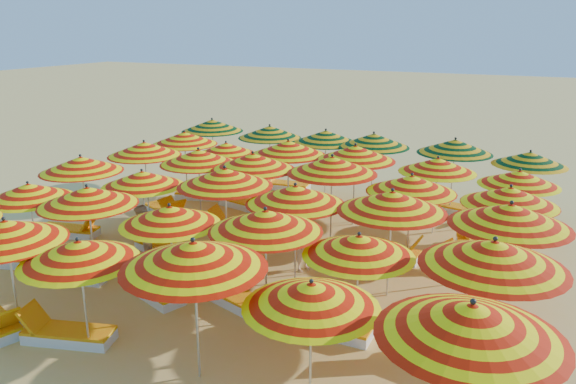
% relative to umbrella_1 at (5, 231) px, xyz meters
% --- Properties ---
extents(ground, '(120.00, 120.00, 0.00)m').
position_rel_umbrella_1_xyz_m(ground, '(3.03, 5.54, -2.09)').
color(ground, '#DAAF60').
rests_on(ground, ground).
extents(umbrella_1, '(2.70, 2.70, 2.38)m').
position_rel_umbrella_1_xyz_m(umbrella_1, '(0.00, 0.00, 0.00)').
color(umbrella_1, silver).
rests_on(umbrella_1, ground).
extents(umbrella_2, '(2.31, 2.31, 2.23)m').
position_rel_umbrella_1_xyz_m(umbrella_2, '(1.74, 0.06, -0.13)').
color(umbrella_2, silver).
rests_on(umbrella_2, ground).
extents(umbrella_3, '(2.76, 2.76, 2.56)m').
position_rel_umbrella_1_xyz_m(umbrella_3, '(4.06, 0.23, 0.16)').
color(umbrella_3, silver).
rests_on(umbrella_3, ground).
extents(umbrella_4, '(2.71, 2.71, 2.22)m').
position_rel_umbrella_1_xyz_m(umbrella_4, '(6.09, 0.28, -0.14)').
color(umbrella_4, silver).
rests_on(umbrella_4, ground).
extents(umbrella_5, '(3.17, 3.17, 2.56)m').
position_rel_umbrella_1_xyz_m(umbrella_5, '(8.40, -0.06, 0.17)').
color(umbrella_5, silver).
rests_on(umbrella_5, ground).
extents(umbrella_6, '(2.42, 2.42, 2.21)m').
position_rel_umbrella_1_xyz_m(umbrella_6, '(-2.17, 2.40, -0.15)').
color(umbrella_6, silver).
rests_on(umbrella_6, ground).
extents(umbrella_7, '(2.46, 2.46, 2.37)m').
position_rel_umbrella_1_xyz_m(umbrella_7, '(-0.25, 2.36, -0.01)').
color(umbrella_7, silver).
rests_on(umbrella_7, ground).
extents(umbrella_8, '(2.57, 2.57, 2.25)m').
position_rel_umbrella_1_xyz_m(umbrella_8, '(2.04, 2.31, -0.11)').
color(umbrella_8, silver).
rests_on(umbrella_8, ground).
extents(umbrella_9, '(2.93, 2.93, 2.41)m').
position_rel_umbrella_1_xyz_m(umbrella_9, '(4.19, 2.50, 0.03)').
color(umbrella_9, silver).
rests_on(umbrella_9, ground).
extents(umbrella_10, '(2.76, 2.76, 2.21)m').
position_rel_umbrella_1_xyz_m(umbrella_10, '(6.12, 2.47, -0.15)').
color(umbrella_10, silver).
rests_on(umbrella_10, ground).
extents(umbrella_11, '(2.87, 2.87, 2.54)m').
position_rel_umbrella_1_xyz_m(umbrella_11, '(8.43, 2.34, 0.15)').
color(umbrella_11, silver).
rests_on(umbrella_11, ground).
extents(umbrella_12, '(2.59, 2.59, 2.40)m').
position_rel_umbrella_1_xyz_m(umbrella_12, '(-2.54, 4.50, 0.02)').
color(umbrella_12, silver).
rests_on(umbrella_12, ground).
extents(umbrella_13, '(2.43, 2.43, 2.24)m').
position_rel_umbrella_1_xyz_m(umbrella_13, '(-0.37, 4.40, -0.12)').
color(umbrella_13, silver).
rests_on(umbrella_13, ground).
extents(umbrella_14, '(2.76, 2.76, 2.51)m').
position_rel_umbrella_1_xyz_m(umbrella_14, '(1.96, 4.67, 0.12)').
color(umbrella_14, silver).
rests_on(umbrella_14, ground).
extents(umbrella_15, '(2.33, 2.33, 2.41)m').
position_rel_umbrella_1_xyz_m(umbrella_15, '(4.01, 4.32, 0.03)').
color(umbrella_15, silver).
rests_on(umbrella_15, ground).
extents(umbrella_16, '(2.77, 2.77, 2.50)m').
position_rel_umbrella_1_xyz_m(umbrella_16, '(6.17, 4.53, 0.10)').
color(umbrella_16, silver).
rests_on(umbrella_16, ground).
extents(umbrella_17, '(2.49, 2.49, 2.52)m').
position_rel_umbrella_1_xyz_m(umbrella_17, '(8.52, 4.56, 0.13)').
color(umbrella_17, silver).
rests_on(umbrella_17, ground).
extents(umbrella_18, '(2.94, 2.94, 2.41)m').
position_rel_umbrella_1_xyz_m(umbrella_18, '(-2.22, 6.81, 0.03)').
color(umbrella_18, silver).
rests_on(umbrella_18, ground).
extents(umbrella_19, '(2.72, 2.72, 2.40)m').
position_rel_umbrella_1_xyz_m(umbrella_19, '(-0.10, 6.60, 0.02)').
color(umbrella_19, silver).
rests_on(umbrella_19, ground).
extents(umbrella_20, '(2.76, 2.76, 2.48)m').
position_rel_umbrella_1_xyz_m(umbrella_20, '(1.74, 6.51, 0.09)').
color(umbrella_20, silver).
rests_on(umbrella_20, ground).
extents(umbrella_21, '(3.15, 3.15, 2.55)m').
position_rel_umbrella_1_xyz_m(umbrella_21, '(3.95, 6.81, 0.15)').
color(umbrella_21, silver).
rests_on(umbrella_21, ground).
extents(umbrella_22, '(2.81, 2.81, 2.35)m').
position_rel_umbrella_1_xyz_m(umbrella_22, '(6.13, 6.53, -0.03)').
color(umbrella_22, silver).
rests_on(umbrella_22, ground).
extents(umbrella_23, '(2.25, 2.25, 2.32)m').
position_rel_umbrella_1_xyz_m(umbrella_23, '(8.39, 6.55, -0.05)').
color(umbrella_23, silver).
rests_on(umbrella_23, ground).
extents(umbrella_24, '(2.86, 2.86, 2.37)m').
position_rel_umbrella_1_xyz_m(umbrella_24, '(-2.18, 8.88, -0.01)').
color(umbrella_24, silver).
rests_on(umbrella_24, ground).
extents(umbrella_25, '(2.29, 2.29, 2.21)m').
position_rel_umbrella_1_xyz_m(umbrella_25, '(-0.36, 8.58, -0.15)').
color(umbrella_25, silver).
rests_on(umbrella_25, ground).
extents(umbrella_26, '(3.06, 3.06, 2.46)m').
position_rel_umbrella_1_xyz_m(umbrella_26, '(1.85, 8.60, 0.08)').
color(umbrella_26, silver).
rests_on(umbrella_26, ground).
extents(umbrella_27, '(3.03, 3.03, 2.50)m').
position_rel_umbrella_1_xyz_m(umbrella_27, '(3.99, 8.63, 0.11)').
color(umbrella_27, silver).
rests_on(umbrella_27, ground).
extents(umbrella_28, '(2.73, 2.73, 2.30)m').
position_rel_umbrella_1_xyz_m(umbrella_28, '(6.32, 8.90, -0.07)').
color(umbrella_28, silver).
rests_on(umbrella_28, ground).
extents(umbrella_29, '(2.31, 2.31, 2.22)m').
position_rel_umbrella_1_xyz_m(umbrella_29, '(8.47, 8.68, -0.14)').
color(umbrella_29, silver).
rests_on(umbrella_29, ground).
extents(umbrella_30, '(3.06, 3.06, 2.46)m').
position_rel_umbrella_1_xyz_m(umbrella_30, '(-2.44, 11.04, 0.07)').
color(umbrella_30, silver).
rests_on(umbrella_30, ground).
extents(umbrella_31, '(2.72, 2.72, 2.41)m').
position_rel_umbrella_1_xyz_m(umbrella_31, '(0.00, 10.99, 0.03)').
color(umbrella_31, silver).
rests_on(umbrella_31, ground).
extents(umbrella_32, '(2.69, 2.69, 2.41)m').
position_rel_umbrella_1_xyz_m(umbrella_32, '(2.16, 10.97, 0.03)').
color(umbrella_32, silver).
rests_on(umbrella_32, ground).
extents(umbrella_33, '(2.95, 2.95, 2.48)m').
position_rel_umbrella_1_xyz_m(umbrella_33, '(3.90, 10.78, 0.09)').
color(umbrella_33, silver).
rests_on(umbrella_33, ground).
extents(umbrella_34, '(3.06, 3.06, 2.46)m').
position_rel_umbrella_1_xyz_m(umbrella_34, '(6.45, 10.98, 0.08)').
color(umbrella_34, silver).
rests_on(umbrella_34, ground).
extents(umbrella_35, '(2.82, 2.82, 2.28)m').
position_rel_umbrella_1_xyz_m(umbrella_35, '(8.62, 10.91, -0.08)').
color(umbrella_35, silver).
rests_on(umbrella_35, ground).
extents(lounger_1, '(1.82, 1.03, 0.69)m').
position_rel_umbrella_1_xyz_m(lounger_1, '(1.14, 0.10, -1.94)').
color(lounger_1, white).
rests_on(lounger_1, ground).
extents(lounger_3, '(1.83, 1.13, 0.69)m').
position_rel_umbrella_1_xyz_m(lounger_3, '(-2.77, 2.18, -1.94)').
color(lounger_3, white).
rests_on(lounger_3, ground).
extents(lounger_4, '(1.82, 0.93, 0.69)m').
position_rel_umbrella_1_xyz_m(lounger_4, '(-0.76, 2.20, -1.94)').
color(lounger_4, white).
rests_on(lounger_4, ground).
extents(lounger_5, '(1.83, 1.16, 0.69)m').
position_rel_umbrella_1_xyz_m(lounger_5, '(1.53, 2.28, -1.94)').
color(lounger_5, white).
rests_on(lounger_5, ground).
extents(lounger_6, '(1.83, 1.09, 0.69)m').
position_rel_umbrella_1_xyz_m(lounger_6, '(3.60, 2.64, -1.94)').
color(lounger_6, white).
rests_on(lounger_6, ground).
extents(lounger_7, '(1.73, 0.59, 0.69)m').
position_rel_umbrella_1_xyz_m(lounger_7, '(5.52, 2.49, -1.94)').
color(lounger_7, white).
rests_on(lounger_7, ground).
extents(lounger_8, '(1.81, 0.88, 0.69)m').
position_rel_umbrella_1_xyz_m(lounger_8, '(7.83, 2.18, -1.94)').
color(lounger_8, white).
rests_on(lounger_8, ground).
extents(lounger_9, '(1.81, 0.91, 0.69)m').
position_rel_umbrella_1_xyz_m(lounger_9, '(-3.04, 4.32, -1.94)').
color(lounger_9, white).
rests_on(lounger_9, ground).
extents(lounger_10, '(1.82, 0.94, 0.69)m').
position_rel_umbrella_1_xyz_m(lounger_10, '(0.13, 4.40, -1.94)').
color(lounger_10, white).
rests_on(lounger_10, ground).
extents(lounger_11, '(1.82, 1.23, 0.69)m').
position_rel_umbrella_1_xyz_m(lounger_11, '(-1.63, 6.90, -1.94)').
color(lounger_11, white).
rests_on(lounger_11, ground).
extents(lounger_12, '(1.79, 0.79, 0.69)m').
position_rel_umbrella_1_xyz_m(lounger_12, '(-0.70, 6.60, -1.94)').
color(lounger_12, white).
rests_on(lounger_12, ground).
extents(lounger_13, '(1.78, 0.76, 0.69)m').
position_rel_umbrella_1_xyz_m(lounger_13, '(1.15, 6.62, -1.94)').
color(lounger_13, white).
rests_on(lounger_13, ground).
extents(lounger_14, '(1.75, 0.65, 0.69)m').
position_rel_umbrella_1_xyz_m(lounger_14, '(5.63, 6.57, -1.94)').
color(lounger_14, white).
rests_on(lounger_14, ground).
extents(lounger_15, '(1.83, 1.14, 0.69)m').
position_rel_umbrella_1_xyz_m(lounger_15, '(7.80, 6.40, -1.94)').
color(lounger_15, white).
rests_on(lounger_15, ground).
extents(lounger_16, '(1.83, 1.08, 0.69)m').
position_rel_umbrella_1_xyz_m(lounger_16, '(-1.59, 8.91, -1.94)').
color(lounger_16, white).
rests_on(lounger_16, ground).
extents(lounger_17, '(1.82, 0.95, 0.69)m').
position_rel_umbrella_1_xyz_m(lounger_17, '(0.14, 8.65, -1.94)').
color(lounger_17, white).
rests_on(lounger_17, ground).
extents(lounger_18, '(1.82, 0.95, 0.69)m').
position_rel_umbrella_1_xyz_m(lounger_18, '(7.87, 8.49, -1.94)').
color(lounger_18, white).
rests_on(lounger_18, ground).
extents(lounger_19, '(1.78, 0.73, 0.69)m').
position_rel_umbrella_1_xyz_m(lounger_19, '(0.51, 11.19, -1.94)').
color(lounger_19, white).
rests_on(lounger_19, ground).
extents(lounger_20, '(1.82, 0.98, 0.69)m').
position_rel_umbrella_1_xyz_m(lounger_20, '(7.05, 10.92, -1.94)').
color(lounger_20, white).
rests_on(lounger_20, ground).
extents(beachgoer_a, '(0.47, 0.57, 1.35)m').
position_rel_umbrella_1_xyz_m(beachgoer_a, '(3.95, 4.98, -1.42)').
color(beachgoer_a, tan).
rests_on(beachgoer_a, ground).
extents(beachgoer_b, '(0.93, 0.96, 1.55)m').
position_rel_umbrella_1_xyz_m(beachgoer_b, '(0.19, 3.57, -1.32)').
color(beachgoer_b, tan).
rests_on(beachgoer_b, ground).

